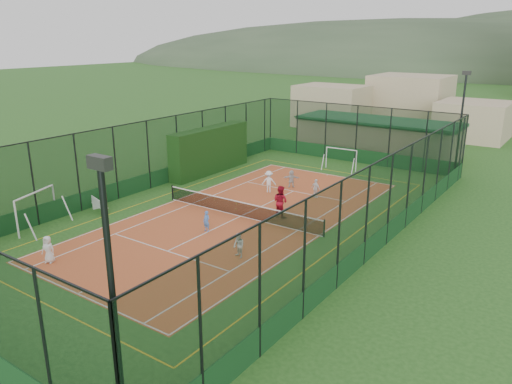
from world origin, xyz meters
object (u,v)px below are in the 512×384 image
Objects in this scene: floodlight_se at (115,322)px; child_far_left at (269,182)px; child_near_right at (239,246)px; coach at (280,201)px; white_bench at (100,205)px; child_far_back at (291,179)px; futsal_goal_near at (37,211)px; child_near_mid at (207,221)px; floodlight_ne at (460,126)px; clubhouse at (377,136)px; futsal_goal_far at (341,159)px; child_far_right at (316,189)px; child_near_left at (48,249)px.

child_far_left is at bearing 114.52° from floodlight_se.
coach is at bearing 122.78° from child_near_right.
child_far_back reaches higher than white_bench.
floodlight_se reaches higher than futsal_goal_near.
child_far_back is (-0.55, 10.29, 0.03)m from child_near_mid.
coach is (9.85, 5.84, 0.52)m from white_bench.
floodlight_se is at bearing -90.00° from floodlight_ne.
clubhouse is 8.12m from futsal_goal_far.
child_far_right reaches higher than child_near_right.
futsal_goal_near reaches higher than white_bench.
child_far_back is (-9.26, -9.40, -3.47)m from floodlight_ne.
futsal_goal_near is (-17.12, 8.29, -3.05)m from floodlight_se.
child_near_left is 1.08× the size of child_far_back.
white_bench is (-7.80, -26.48, -1.09)m from clubhouse.
child_far_back is (-4.17, 12.07, -0.01)m from child_near_right.
child_far_right is at bearing 127.81° from child_far_back.
futsal_goal_near is at bearing -105.70° from clubhouse.
child_near_left is at bearing 52.35° from child_far_back.
child_far_right reaches higher than child_near_mid.
futsal_goal_far reaches higher than child_far_back.
clubhouse is 27.12m from child_near_right.
futsal_goal_near is 2.12× the size of child_far_left.
clubhouse is 16.88m from child_far_left.
futsal_goal_near is 2.74× the size of child_near_mid.
floodlight_ne is 4.74× the size of white_bench.
clubhouse reaches higher than coach.
child_near_mid is at bearing 27.01° from white_bench.
floodlight_se is 4.13× the size of coach.
floodlight_ne reaches higher than child_near_mid.
clubhouse is 4.55× the size of futsal_goal_near.
floodlight_se is 0.54× the size of clubhouse.
floodlight_ne is 22.34m from child_near_right.
clubhouse reaches higher than futsal_goal_far.
child_far_right is 4.62m from coach.
child_near_left is at bearing 48.57° from child_far_left.
clubhouse is 9.67× the size of child_far_left.
futsal_goal_far is at bearing -73.74° from coach.
floodlight_se is at bearing -77.44° from clubhouse.
clubhouse is at bearing -127.07° from child_far_left.
child_near_left is (-12.44, -27.30, -3.42)m from floodlight_ne.
child_near_right is 1.01× the size of child_far_back.
child_near_left is at bearing 154.62° from floodlight_se.
child_far_left is at bearing 59.34° from child_near_left.
futsal_goal_far is 24.92m from child_near_left.
child_far_left is at bearing -94.56° from clubhouse.
coach is (-6.55, -15.24, -3.12)m from floodlight_ne.
child_far_left is (2.50, 15.89, 0.09)m from child_near_left.
futsal_goal_near is 2.60× the size of child_far_back.
floodlight_se reaches higher than child_far_left.
child_far_left is at bearing -47.17° from futsal_goal_near.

